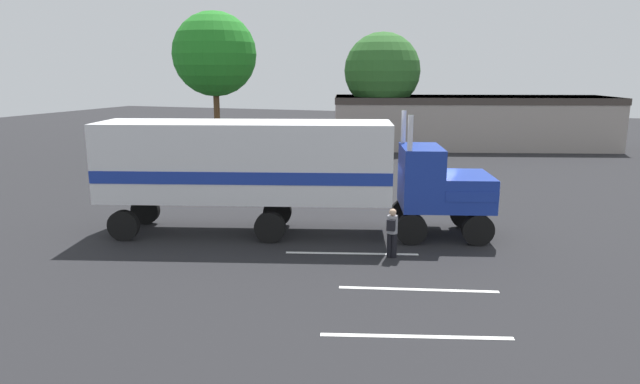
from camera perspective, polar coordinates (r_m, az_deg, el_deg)
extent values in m
plane|color=#232326|center=(21.39, 10.07, -3.89)|extent=(120.00, 120.00, 0.00)
cube|color=silver|center=(18.45, 3.31, -6.36)|extent=(4.27, 1.40, 0.01)
cube|color=silver|center=(15.76, 10.12, -9.90)|extent=(4.29, 1.28, 0.01)
cube|color=silver|center=(13.19, 9.94, -14.51)|extent=(4.26, 1.41, 0.01)
cube|color=#193399|center=(20.59, 14.71, 0.13)|extent=(2.44, 2.91, 1.20)
cube|color=#193399|center=(20.21, 10.35, 1.56)|extent=(2.06, 2.80, 2.20)
cube|color=silver|center=(20.81, 17.24, 0.10)|extent=(0.68, 2.04, 1.08)
cube|color=#193399|center=(20.58, 14.72, 0.29)|extent=(2.45, 2.95, 0.36)
cylinder|color=silver|center=(21.13, 8.54, 3.74)|extent=(0.18, 0.18, 3.40)
cylinder|color=silver|center=(18.97, 9.20, 2.74)|extent=(0.18, 0.18, 3.40)
cube|color=silver|center=(20.26, -7.71, 3.25)|extent=(10.81, 5.49, 2.80)
cube|color=#193399|center=(20.33, -7.68, 2.08)|extent=(10.82, 5.53, 0.44)
cylinder|color=silver|center=(21.79, 10.87, -1.04)|extent=(1.43, 0.98, 0.64)
cylinder|color=black|center=(21.96, 14.73, -2.20)|extent=(1.14, 0.60, 1.10)
cylinder|color=black|center=(19.89, 16.02, -3.79)|extent=(1.14, 0.60, 1.10)
cylinder|color=black|center=(21.59, 8.74, -2.18)|extent=(1.14, 0.60, 1.10)
cylinder|color=black|center=(19.48, 9.41, -3.81)|extent=(1.14, 0.60, 1.10)
cylinder|color=black|center=(21.62, -4.42, -2.05)|extent=(1.14, 0.60, 1.10)
cylinder|color=black|center=(19.52, -5.20, -3.66)|extent=(1.14, 0.60, 1.10)
cylinder|color=black|center=(22.86, -17.60, -1.81)|extent=(1.14, 0.60, 1.10)
cylinder|color=black|center=(20.88, -19.65, -3.28)|extent=(1.14, 0.60, 1.10)
cylinder|color=black|center=(18.11, 7.20, -5.45)|extent=(0.18, 0.18, 0.82)
cylinder|color=black|center=(18.08, 7.67, -5.50)|extent=(0.18, 0.18, 0.82)
cylinder|color=gray|center=(17.90, 7.50, -3.34)|extent=(0.34, 0.34, 0.58)
sphere|color=tan|center=(17.79, 7.53, -2.08)|extent=(0.23, 0.23, 0.23)
cube|color=black|center=(17.70, 7.35, -3.42)|extent=(0.26, 0.17, 0.36)
cube|color=maroon|center=(37.82, -4.89, 4.37)|extent=(4.70, 3.80, 0.70)
cube|color=#1E232D|center=(37.71, -5.21, 5.29)|extent=(2.65, 2.50, 0.55)
cylinder|color=black|center=(38.83, -2.81, 4.08)|extent=(0.66, 0.52, 0.64)
cylinder|color=black|center=(37.31, -2.45, 3.75)|extent=(0.66, 0.52, 0.64)
cylinder|color=black|center=(38.50, -7.24, 3.93)|extent=(0.66, 0.52, 0.64)
cylinder|color=black|center=(36.96, -7.05, 3.58)|extent=(0.66, 0.52, 0.64)
cylinder|color=brown|center=(41.98, -10.59, 7.51)|extent=(0.44, 0.44, 5.00)
sphere|color=#227F23|center=(41.86, -10.85, 13.83)|extent=(6.07, 6.07, 6.07)
cylinder|color=brown|center=(43.40, 6.33, 7.08)|extent=(0.44, 0.44, 3.92)
sphere|color=#2E6628|center=(43.22, 6.46, 12.34)|extent=(5.78, 5.78, 5.78)
cube|color=#9E938C|center=(45.18, 15.33, 6.98)|extent=(22.02, 11.80, 4.00)
cube|color=#3F3833|center=(45.06, 15.46, 9.20)|extent=(22.15, 11.93, 0.50)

